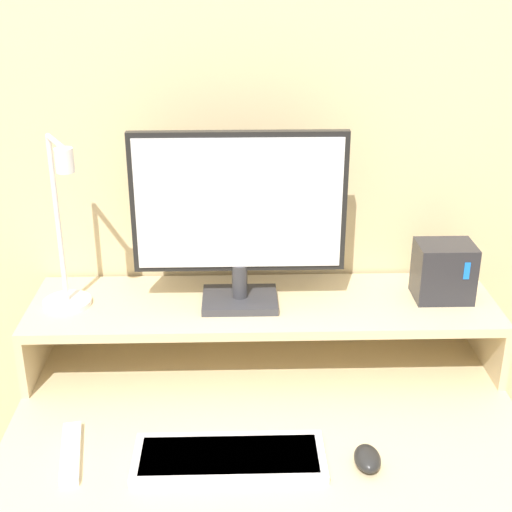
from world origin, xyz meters
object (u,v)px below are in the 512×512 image
at_px(desk_lamp, 64,247).
at_px(router_dock, 444,271).
at_px(monitor, 239,213).
at_px(keyboard, 229,458).
at_px(mouse, 367,458).
at_px(remote_control, 71,453).

relative_size(desk_lamp, router_dock, 2.97).
bearing_deg(monitor, keyboard, -93.80).
relative_size(desk_lamp, mouse, 5.21).
distance_m(keyboard, mouse, 0.27).
relative_size(monitor, keyboard, 1.28).
xyz_separation_m(router_dock, remote_control, (-0.83, -0.37, -0.22)).
height_order(monitor, mouse, monitor).
height_order(router_dock, remote_control, router_dock).
xyz_separation_m(monitor, mouse, (0.25, -0.40, -0.37)).
bearing_deg(remote_control, mouse, -4.47).
xyz_separation_m(monitor, keyboard, (-0.03, -0.38, -0.38)).
distance_m(router_dock, keyboard, 0.68).
bearing_deg(remote_control, desk_lamp, 98.87).
distance_m(monitor, desk_lamp, 0.40).
relative_size(keyboard, remote_control, 2.02).
bearing_deg(monitor, desk_lamp, -176.13).
bearing_deg(remote_control, keyboard, -4.72).
height_order(mouse, remote_control, mouse).
height_order(monitor, keyboard, monitor).
relative_size(router_dock, remote_control, 0.74).
distance_m(desk_lamp, keyboard, 0.60).
height_order(desk_lamp, remote_control, desk_lamp).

